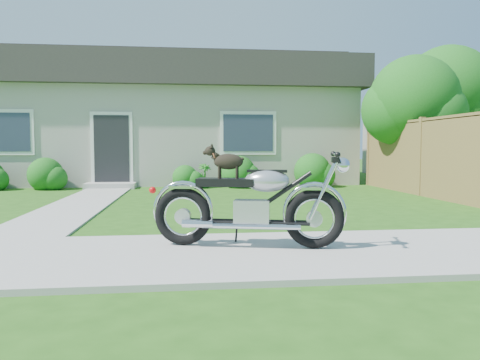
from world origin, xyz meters
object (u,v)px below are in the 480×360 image
(house, at_px, (168,120))
(tree_far, at_px, (452,95))
(potted_plant_right, at_px, (204,176))
(motorcycle_with_dog, at_px, (251,203))
(potted_plant_left, at_px, (38,176))
(tree_near, at_px, (419,104))
(fence, at_px, (421,157))

(house, relative_size, tree_far, 2.82)
(house, distance_m, tree_far, 9.61)
(potted_plant_right, bearing_deg, motorcycle_with_dog, -88.54)
(potted_plant_left, distance_m, potted_plant_right, 4.62)
(tree_near, bearing_deg, potted_plant_right, 166.58)
(potted_plant_left, bearing_deg, potted_plant_right, 0.00)
(tree_near, xyz_separation_m, motorcycle_with_dog, (-5.57, -6.94, -1.80))
(motorcycle_with_dog, bearing_deg, fence, 61.78)
(house, distance_m, fence, 8.96)
(tree_far, bearing_deg, fence, -128.37)
(fence, xyz_separation_m, tree_far, (2.95, 3.72, 1.93))
(fence, height_order, potted_plant_left, fence)
(tree_far, height_order, motorcycle_with_dog, tree_far)
(potted_plant_left, xyz_separation_m, potted_plant_right, (4.62, 0.00, -0.01))
(potted_plant_left, xyz_separation_m, motorcycle_with_dog, (4.84, -8.32, 0.18))
(potted_plant_left, distance_m, motorcycle_with_dog, 9.62)
(fence, relative_size, motorcycle_with_dog, 3.02)
(house, bearing_deg, fence, -44.74)
(tree_far, xyz_separation_m, potted_plant_right, (-8.08, -0.92, -2.52))
(house, distance_m, motorcycle_with_dog, 11.95)
(potted_plant_left, bearing_deg, tree_far, 4.16)
(fence, xyz_separation_m, potted_plant_left, (-9.76, 2.80, -0.58))
(potted_plant_right, xyz_separation_m, motorcycle_with_dog, (0.21, -8.32, 0.19))
(motorcycle_with_dog, bearing_deg, potted_plant_left, 133.70)
(potted_plant_left, bearing_deg, house, 44.91)
(motorcycle_with_dog, bearing_deg, potted_plant_right, 104.99)
(house, xyz_separation_m, potted_plant_right, (1.17, -3.44, -1.81))
(tree_near, bearing_deg, potted_plant_left, 172.45)
(tree_near, bearing_deg, house, 145.22)
(fence, bearing_deg, motorcycle_with_dog, -131.74)
(fence, height_order, tree_far, tree_far)
(house, xyz_separation_m, tree_near, (6.95, -4.82, 0.19))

